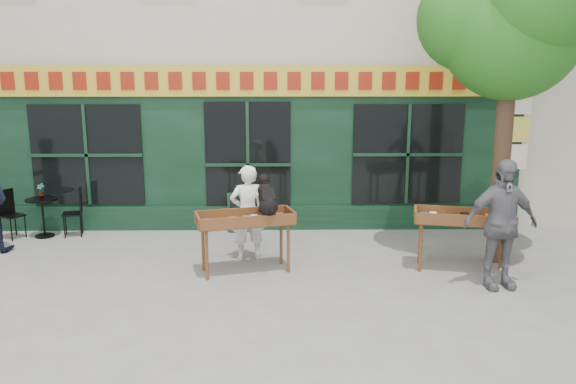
# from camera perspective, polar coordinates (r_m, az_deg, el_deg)

# --- Properties ---
(ground) EXTENTS (80.00, 80.00, 0.00)m
(ground) POSITION_cam_1_polar(r_m,az_deg,el_deg) (9.36, -4.75, -7.64)
(ground) COLOR slate
(ground) RESTS_ON ground
(street_tree) EXTENTS (3.05, 2.90, 5.60)m
(street_tree) POSITION_cam_1_polar(r_m,az_deg,el_deg) (9.93, 22.02, 16.75)
(street_tree) COLOR #382619
(street_tree) RESTS_ON ground
(book_cart_center) EXTENTS (1.61, 0.99, 0.99)m
(book_cart_center) POSITION_cam_1_polar(r_m,az_deg,el_deg) (8.93, -4.38, -3.08)
(book_cart_center) COLOR brown
(book_cart_center) RESTS_ON ground
(dog) EXTENTS (0.48, 0.67, 0.60)m
(dog) POSITION_cam_1_polar(r_m,az_deg,el_deg) (8.76, -2.16, -0.20)
(dog) COLOR black
(dog) RESTS_ON book_cart_center
(woman) EXTENTS (0.68, 0.53, 1.64)m
(woman) POSITION_cam_1_polar(r_m,az_deg,el_deg) (9.56, -4.14, -2.10)
(woman) COLOR white
(woman) RESTS_ON ground
(book_cart_right) EXTENTS (1.60, 0.93, 0.99)m
(book_cart_right) POSITION_cam_1_polar(r_m,az_deg,el_deg) (9.41, 17.37, -2.82)
(book_cart_right) COLOR brown
(book_cart_right) RESTS_ON ground
(man_right) EXTENTS (1.19, 0.62, 1.93)m
(man_right) POSITION_cam_1_polar(r_m,az_deg,el_deg) (8.79, 20.78, -3.08)
(man_right) COLOR slate
(man_right) RESTS_ON ground
(bistro_table) EXTENTS (0.60, 0.60, 0.76)m
(bistro_table) POSITION_cam_1_polar(r_m,az_deg,el_deg) (11.90, -23.66, -1.66)
(bistro_table) COLOR black
(bistro_table) RESTS_ON ground
(bistro_chair_left) EXTENTS (0.50, 0.49, 0.95)m
(bistro_chair_left) POSITION_cam_1_polar(r_m,az_deg,el_deg) (12.11, -26.51, -1.63)
(bistro_chair_left) COLOR black
(bistro_chair_left) RESTS_ON ground
(bistro_chair_right) EXTENTS (0.45, 0.44, 0.95)m
(bistro_chair_right) POSITION_cam_1_polar(r_m,az_deg,el_deg) (11.73, -20.67, -1.53)
(bistro_chair_right) COLOR black
(bistro_chair_right) RESTS_ON ground
(potted_plant) EXTENTS (0.18, 0.14, 0.30)m
(potted_plant) POSITION_cam_1_polar(r_m,az_deg,el_deg) (11.83, -23.81, 0.09)
(potted_plant) COLOR gray
(potted_plant) RESTS_ON bistro_table
(chalkboard) EXTENTS (0.59, 0.30, 0.79)m
(chalkboard) POSITION_cam_1_polar(r_m,az_deg,el_deg) (11.35, -4.73, -2.05)
(chalkboard) COLOR black
(chalkboard) RESTS_ON ground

